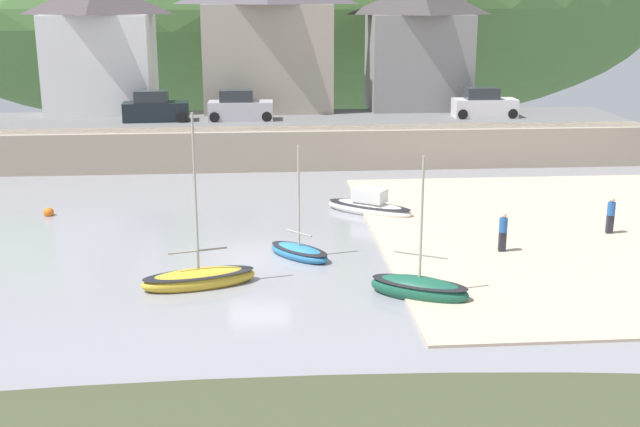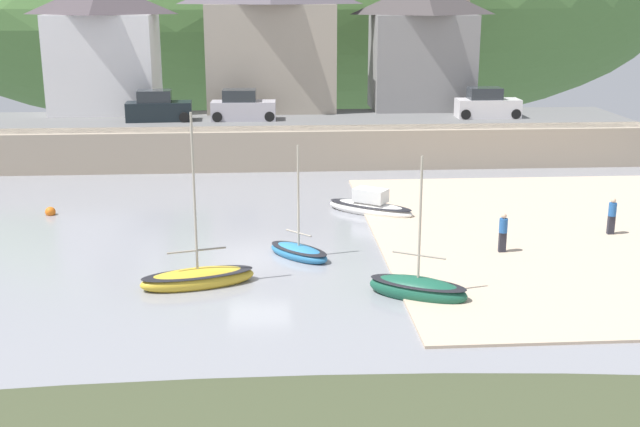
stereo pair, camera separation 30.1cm
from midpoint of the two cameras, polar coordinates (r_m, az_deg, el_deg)
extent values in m
cube|color=gray|center=(32.21, -4.14, -3.17)|extent=(48.00, 40.00, 0.06)
cube|color=#C3AC91|center=(36.77, 18.25, -1.43)|extent=(18.00, 22.00, 0.10)
cube|color=tan|center=(48.39, -4.14, 4.64)|extent=(48.00, 2.40, 2.40)
cube|color=#606060|center=(51.84, -4.16, 6.66)|extent=(48.00, 9.00, 0.10)
ellipsoid|color=#598743|center=(85.78, -2.30, 14.64)|extent=(80.00, 44.00, 25.86)
cube|color=silver|center=(56.94, -14.99, 10.32)|extent=(6.95, 5.33, 6.52)
cube|color=#A69987|center=(55.90, -3.37, 11.06)|extent=(8.66, 5.00, 7.17)
cube|color=gray|center=(57.01, 7.42, 10.69)|extent=(6.89, 4.80, 6.46)
cube|color=gray|center=(61.30, 9.11, 13.07)|extent=(2.80, 2.80, 10.99)
ellipsoid|color=white|center=(38.53, 3.84, 0.32)|extent=(4.40, 3.61, 0.74)
ellipsoid|color=black|center=(38.47, 3.85, 0.61)|extent=(4.31, 3.53, 0.12)
cube|color=silver|center=(38.35, 3.86, 1.31)|extent=(1.80, 1.64, 0.64)
ellipsoid|color=gold|center=(29.32, -8.43, -4.68)|extent=(4.37, 2.39, 0.82)
ellipsoid|color=black|center=(29.24, -8.45, -4.26)|extent=(4.28, 2.34, 0.12)
cylinder|color=#B2A893|center=(28.38, -8.69, 1.49)|extent=(0.09, 0.09, 5.68)
cylinder|color=gray|center=(28.96, -8.52, -2.63)|extent=(2.08, 0.63, 0.07)
ellipsoid|color=teal|center=(32.06, -1.26, -2.84)|extent=(2.87, 2.94, 0.64)
ellipsoid|color=black|center=(32.00, -1.26, -2.54)|extent=(2.81, 2.88, 0.12)
cylinder|color=#B2A893|center=(31.40, -1.29, 1.26)|extent=(0.09, 0.09, 4.08)
cylinder|color=gray|center=(31.81, -1.27, -1.41)|extent=(0.99, 1.04, 0.07)
ellipsoid|color=#1A563F|center=(28.12, 7.30, -5.46)|extent=(3.74, 2.88, 0.95)
ellipsoid|color=black|center=(28.03, 7.32, -4.96)|extent=(3.67, 2.82, 0.12)
cylinder|color=#B2A893|center=(27.30, 7.49, -0.32)|extent=(0.09, 0.09, 4.29)
cylinder|color=gray|center=(27.69, 7.39, -2.96)|extent=(1.71, 1.00, 0.07)
cube|color=black|center=(52.17, -11.26, 7.18)|extent=(4.19, 1.93, 1.20)
cube|color=#282D33|center=(52.08, -11.60, 8.20)|extent=(2.18, 1.62, 0.80)
cylinder|color=black|center=(52.81, -9.35, 7.06)|extent=(0.64, 0.22, 0.64)
cylinder|color=black|center=(51.23, -9.52, 6.80)|extent=(0.64, 0.22, 0.64)
cylinder|color=black|center=(53.22, -12.92, 6.94)|extent=(0.64, 0.22, 0.64)
cylinder|color=black|center=(51.66, -13.18, 6.68)|extent=(0.64, 0.22, 0.64)
cube|color=#B5B1BC|center=(51.76, -5.32, 7.35)|extent=(4.14, 1.81, 1.20)
cube|color=#282D33|center=(51.64, -5.62, 8.38)|extent=(2.14, 1.55, 0.80)
cylinder|color=black|center=(52.58, -3.48, 7.20)|extent=(0.64, 0.22, 0.64)
cylinder|color=black|center=(50.99, -3.46, 6.94)|extent=(0.64, 0.22, 0.64)
cylinder|color=black|center=(52.66, -7.10, 7.12)|extent=(0.64, 0.22, 0.64)
cylinder|color=black|center=(51.08, -7.19, 6.86)|extent=(0.64, 0.22, 0.64)
cube|color=silver|center=(53.79, 12.06, 7.38)|extent=(4.12, 1.76, 1.20)
cube|color=#282D33|center=(53.60, 11.86, 8.39)|extent=(2.12, 1.53, 0.80)
cylinder|color=black|center=(55.05, 13.49, 7.18)|extent=(0.64, 0.22, 0.64)
cylinder|color=black|center=(53.54, 13.99, 6.92)|extent=(0.64, 0.22, 0.64)
cylinder|color=black|center=(54.17, 10.13, 7.23)|extent=(0.64, 0.22, 0.64)
cylinder|color=black|center=(52.63, 10.54, 6.98)|extent=(0.64, 0.22, 0.64)
cube|color=#282833|center=(33.20, 13.16, -2.00)|extent=(0.28, 0.20, 0.82)
cylinder|color=#23569E|center=(33.00, 13.24, -0.84)|extent=(0.34, 0.34, 0.58)
sphere|color=#D1A889|center=(32.89, 13.28, -0.17)|extent=(0.22, 0.22, 0.22)
cube|color=#282833|center=(37.01, 20.31, -0.77)|extent=(0.28, 0.20, 0.82)
cylinder|color=#23569E|center=(36.83, 20.41, 0.28)|extent=(0.34, 0.34, 0.58)
sphere|color=#D1A889|center=(36.73, 20.47, 0.88)|extent=(0.22, 0.22, 0.22)
sphere|color=orange|center=(40.23, -18.52, 0.11)|extent=(0.49, 0.49, 0.49)
camera|label=1|loc=(0.15, -89.89, 0.03)|focal=44.74mm
camera|label=2|loc=(0.15, 90.11, -0.03)|focal=44.74mm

